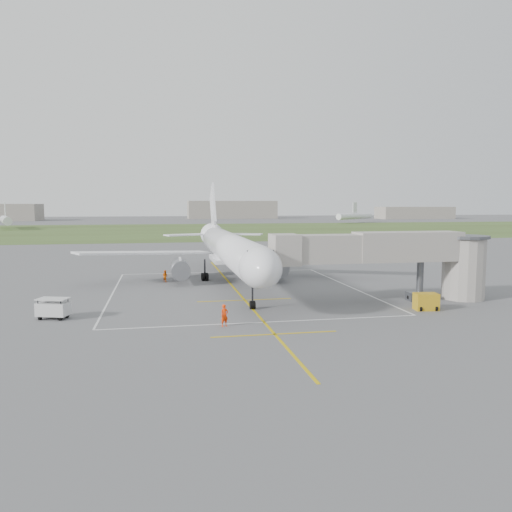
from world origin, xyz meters
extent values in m
plane|color=#5C5C5F|center=(0.00, 0.00, 0.00)|extent=(700.00, 700.00, 0.00)
cube|color=#3D4F22|center=(0.00, 130.00, 0.01)|extent=(700.00, 120.00, 0.02)
cube|color=#C5A60B|center=(0.00, -5.00, 0.01)|extent=(0.25, 60.00, 0.01)
cube|color=#C5A60B|center=(0.00, -24.00, 0.01)|extent=(10.00, 0.25, 0.01)
cube|color=#C5A60B|center=(0.00, -10.00, 0.01)|extent=(10.00, 0.25, 0.01)
cube|color=silver|center=(0.00, 12.00, 0.01)|extent=(28.00, 0.20, 0.01)
cube|color=silver|center=(0.00, -20.00, 0.01)|extent=(28.00, 0.20, 0.01)
cube|color=silver|center=(-14.00, -4.00, 0.01)|extent=(0.20, 32.00, 0.01)
cube|color=silver|center=(14.00, -4.00, 0.01)|extent=(0.20, 32.00, 0.01)
cylinder|color=white|center=(0.00, 0.00, 4.50)|extent=(3.80, 36.00, 3.80)
ellipsoid|color=white|center=(0.00, -18.00, 4.50)|extent=(3.80, 7.22, 3.80)
cube|color=black|center=(0.00, -18.90, 5.55)|extent=(2.40, 1.60, 0.99)
cone|color=white|center=(0.00, 20.50, 4.90)|extent=(3.80, 6.00, 3.80)
cube|color=white|center=(10.50, 6.00, 3.65)|extent=(17.93, 11.24, 1.23)
cube|color=white|center=(-10.50, 6.00, 3.65)|extent=(17.93, 11.24, 1.23)
cube|color=white|center=(0.00, 3.00, 2.95)|extent=(4.20, 8.00, 0.50)
cube|color=white|center=(0.00, 21.20, 9.20)|extent=(0.30, 7.89, 8.65)
cube|color=white|center=(0.00, 19.00, 6.20)|extent=(0.35, 5.00, 1.20)
cube|color=white|center=(4.20, 20.20, 5.10)|extent=(7.85, 5.03, 0.20)
cube|color=white|center=(-4.20, 20.20, 5.10)|extent=(7.85, 5.03, 0.20)
cylinder|color=slate|center=(6.20, 2.50, 1.90)|extent=(2.30, 4.20, 2.30)
cube|color=white|center=(6.20, 2.20, 2.70)|extent=(0.25, 2.40, 1.20)
cylinder|color=slate|center=(-6.20, 2.50, 1.90)|extent=(2.30, 4.20, 2.30)
cube|color=white|center=(-6.20, 2.20, 2.70)|extent=(0.25, 2.40, 1.20)
cylinder|color=black|center=(0.00, -14.50, 1.30)|extent=(0.18, 0.18, 2.60)
cylinder|color=black|center=(-0.11, -14.50, 0.40)|extent=(0.28, 0.80, 0.80)
cylinder|color=black|center=(0.11, -14.50, 0.40)|extent=(0.28, 0.80, 0.80)
cylinder|color=black|center=(2.90, 4.50, 1.40)|extent=(0.22, 0.22, 2.80)
cylinder|color=black|center=(2.62, 4.15, 0.48)|extent=(0.32, 0.96, 0.96)
cylinder|color=black|center=(3.18, 4.15, 0.48)|extent=(0.32, 0.96, 0.96)
cylinder|color=black|center=(2.62, 4.85, 0.48)|extent=(0.32, 0.96, 0.96)
cylinder|color=black|center=(3.18, 4.85, 0.48)|extent=(0.32, 0.96, 0.96)
cylinder|color=black|center=(-2.90, 4.50, 1.40)|extent=(0.22, 0.22, 2.80)
cylinder|color=black|center=(-3.18, 4.15, 0.48)|extent=(0.32, 0.96, 0.96)
cylinder|color=black|center=(-2.62, 4.15, 0.48)|extent=(0.32, 0.96, 0.96)
cylinder|color=black|center=(-3.18, 4.85, 0.48)|extent=(0.32, 0.96, 0.96)
cylinder|color=black|center=(-2.62, 4.85, 0.48)|extent=(0.32, 0.96, 0.96)
cube|color=#9F9890|center=(7.74, -13.50, 5.60)|extent=(11.09, 2.90, 2.80)
cube|color=#9F9890|center=(16.46, -13.50, 5.70)|extent=(11.09, 3.10, 3.00)
cube|color=#9F9890|center=(3.40, -13.50, 5.60)|extent=(2.60, 3.40, 3.00)
cylinder|color=#4E5055|center=(18.00, -13.50, 2.10)|extent=(0.70, 0.70, 4.20)
cube|color=#4E5055|center=(18.00, -13.50, 0.45)|extent=(2.60, 1.40, 0.90)
cylinder|color=#9F9890|center=(23.00, -13.50, 3.20)|extent=(4.40, 4.40, 6.40)
cylinder|color=#4E5055|center=(23.00, -13.50, 6.60)|extent=(5.00, 5.00, 0.30)
cylinder|color=black|center=(17.00, -13.50, 0.35)|extent=(0.70, 0.30, 0.70)
cylinder|color=black|center=(19.00, -13.50, 0.35)|extent=(0.70, 0.30, 0.70)
cube|color=gold|center=(16.17, -18.03, 0.81)|extent=(2.31, 1.66, 1.61)
cylinder|color=black|center=(15.34, -18.53, 0.24)|extent=(0.27, 0.50, 0.47)
cylinder|color=black|center=(16.84, -18.72, 0.24)|extent=(0.27, 0.50, 0.47)
cube|color=silver|center=(-17.94, -15.23, 0.89)|extent=(2.99, 2.32, 1.16)
cube|color=silver|center=(-17.94, -15.23, 1.79)|extent=(2.99, 2.32, 0.08)
cylinder|color=black|center=(-19.14, -15.50, 1.10)|extent=(0.08, 0.08, 1.37)
cylinder|color=black|center=(-17.14, -16.15, 1.10)|extent=(0.08, 0.08, 1.37)
cylinder|color=black|center=(-18.74, -14.30, 1.10)|extent=(0.08, 0.08, 1.37)
cylinder|color=black|center=(-16.74, -14.96, 1.10)|extent=(0.08, 0.08, 1.37)
cylinder|color=black|center=(-19.02, -15.48, 0.21)|extent=(0.31, 0.46, 0.42)
cylinder|color=black|center=(-17.22, -16.07, 0.21)|extent=(0.31, 0.46, 0.42)
cylinder|color=black|center=(-18.66, -14.38, 0.21)|extent=(0.31, 0.46, 0.42)
cylinder|color=black|center=(-16.86, -14.97, 0.21)|extent=(0.31, 0.46, 0.42)
imported|color=#FF3908|center=(-3.51, -20.78, 0.92)|extent=(0.79, 0.67, 1.84)
imported|color=#E25B07|center=(-8.08, 3.87, 0.78)|extent=(0.96, 0.95, 1.56)
cube|color=gray|center=(40.00, 280.00, 6.00)|extent=(60.00, 20.00, 12.00)
cube|color=gray|center=(160.00, 250.00, 4.00)|extent=(50.00, 18.00, 8.00)
cylinder|color=white|center=(-69.62, 155.16, 3.50)|extent=(13.07, 31.39, 3.20)
cube|color=white|center=(-69.62, 155.16, 8.00)|extent=(1.54, 3.89, 5.50)
cylinder|color=white|center=(92.39, 188.27, 3.50)|extent=(27.20, 22.20, 3.20)
cube|color=white|center=(92.39, 188.27, 8.00)|extent=(3.34, 2.70, 5.50)
camera|label=1|loc=(-8.56, -60.87, 10.09)|focal=35.00mm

